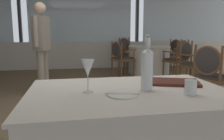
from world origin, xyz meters
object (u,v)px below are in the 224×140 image
at_px(dining_chair_0_0, 211,72).
at_px(side_plate, 122,95).
at_px(wine_glass, 88,69).
at_px(dining_chair_0_3, 190,60).
at_px(dining_chair_2_1, 126,51).
at_px(menu_book, 175,82).
at_px(diner_person_0, 42,43).
at_px(water_tumbler, 191,87).
at_px(dining_chair_2_0, 173,52).
at_px(dining_chair_2_3, 179,56).
at_px(dining_chair_2_2, 120,56).
at_px(water_bottle, 147,67).

bearing_deg(dining_chair_0_0, side_plate, -162.86).
relative_size(wine_glass, dining_chair_0_3, 0.21).
bearing_deg(dining_chair_2_1, side_plate, -39.04).
xyz_separation_m(menu_book, dining_chair_0_0, (1.29, 1.45, -0.21)).
distance_m(side_plate, diner_person_0, 3.08).
relative_size(water_tumbler, dining_chair_0_3, 0.09).
bearing_deg(dining_chair_2_0, menu_book, 39.72).
relative_size(menu_book, diner_person_0, 0.20).
bearing_deg(dining_chair_0_3, dining_chair_2_3, 144.33).
bearing_deg(dining_chair_2_3, water_tumbler, 129.03).
distance_m(side_plate, dining_chair_2_1, 5.80).
bearing_deg(diner_person_0, wine_glass, 119.54).
xyz_separation_m(menu_book, dining_chair_2_0, (2.33, 4.88, -0.22)).
distance_m(menu_book, diner_person_0, 3.01).
height_order(dining_chair_2_2, dining_chair_2_3, dining_chair_2_3).
bearing_deg(dining_chair_2_3, dining_chair_2_1, 0.00).
xyz_separation_m(water_bottle, menu_book, (0.26, 0.13, -0.14)).
relative_size(menu_book, dining_chair_0_3, 0.34).
xyz_separation_m(side_plate, wine_glass, (-0.19, 0.11, 0.14)).
xyz_separation_m(water_bottle, water_tumbler, (0.22, -0.16, -0.10)).
bearing_deg(dining_chair_2_2, side_plate, -127.21).
bearing_deg(dining_chair_2_2, dining_chair_2_1, 45.38).
height_order(water_bottle, dining_chair_2_1, water_bottle).
height_order(menu_book, dining_chair_0_3, dining_chair_0_3).
xyz_separation_m(water_tumbler, dining_chair_0_0, (1.34, 1.74, -0.25)).
bearing_deg(water_tumbler, menu_book, 81.05).
relative_size(dining_chair_2_0, dining_chair_2_1, 0.96).
bearing_deg(dining_chair_2_2, dining_chair_2_3, -45.29).
xyz_separation_m(water_bottle, dining_chair_2_2, (0.76, 4.17, -0.36)).
relative_size(dining_chair_0_0, diner_person_0, 0.57).
height_order(dining_chair_0_3, dining_chair_2_2, dining_chair_0_3).
distance_m(dining_chair_0_0, dining_chair_2_3, 2.15).
height_order(wine_glass, dining_chair_2_1, dining_chair_2_1).
height_order(side_plate, dining_chair_0_0, dining_chair_0_0).
xyz_separation_m(wine_glass, dining_chair_0_0, (1.93, 1.58, -0.35)).
bearing_deg(dining_chair_2_1, dining_chair_2_3, 0.00).
xyz_separation_m(water_bottle, dining_chair_2_3, (2.10, 3.67, -0.34)).
distance_m(dining_chair_2_2, dining_chair_2_3, 1.43).
height_order(water_bottle, diner_person_0, diner_person_0).
bearing_deg(dining_chair_0_0, dining_chair_2_0, 46.08).
distance_m(side_plate, water_tumbler, 0.41).
distance_m(water_bottle, water_tumbler, 0.29).
distance_m(water_bottle, dining_chair_2_2, 4.25).
distance_m(dining_chair_2_1, dining_chair_2_2, 1.43).
height_order(side_plate, water_tumbler, water_tumbler).
bearing_deg(dining_chair_2_2, dining_chair_0_0, -97.70).
xyz_separation_m(dining_chair_2_0, dining_chair_2_3, (-0.49, -1.35, 0.01)).
distance_m(water_tumbler, diner_person_0, 3.26).
height_order(wine_glass, menu_book, wine_glass).
bearing_deg(water_bottle, dining_chair_2_2, 79.66).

